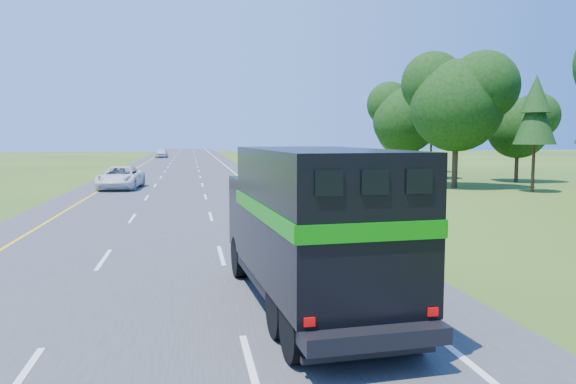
# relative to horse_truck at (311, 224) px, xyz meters

# --- Properties ---
(road) EXTENTS (15.00, 260.00, 0.04)m
(road) POSITION_rel_horse_truck_xyz_m (-3.48, 36.05, -1.93)
(road) COLOR #38383A
(road) RESTS_ON ground
(lane_markings) EXTENTS (11.15, 260.00, 0.01)m
(lane_markings) POSITION_rel_horse_truck_xyz_m (-3.48, 36.05, -1.91)
(lane_markings) COLOR yellow
(lane_markings) RESTS_ON road
(horse_truck) EXTENTS (3.05, 8.24, 3.58)m
(horse_truck) POSITION_rel_horse_truck_xyz_m (0.00, 0.00, 0.00)
(horse_truck) COLOR black
(horse_truck) RESTS_ON road
(white_suv) EXTENTS (3.23, 6.13, 1.65)m
(white_suv) POSITION_rel_horse_truck_xyz_m (-7.62, 30.67, -1.09)
(white_suv) COLOR silver
(white_suv) RESTS_ON road
(far_car) EXTENTS (2.34, 5.02, 1.66)m
(far_car) POSITION_rel_horse_truck_xyz_m (-7.59, 91.82, -1.08)
(far_car) COLOR silver
(far_car) RESTS_ON road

